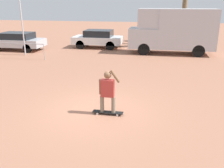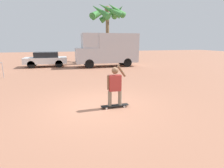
# 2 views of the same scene
# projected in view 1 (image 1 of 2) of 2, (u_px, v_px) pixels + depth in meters

# --- Properties ---
(ground_plane) EXTENTS (80.00, 80.00, 0.00)m
(ground_plane) POSITION_uv_depth(u_px,v_px,m) (95.00, 110.00, 8.96)
(ground_plane) COLOR #A36B51
(skateboard) EXTENTS (1.05, 0.22, 0.09)m
(skateboard) POSITION_uv_depth(u_px,v_px,m) (108.00, 112.00, 8.57)
(skateboard) COLOR black
(skateboard) RESTS_ON ground_plane
(person_skateboarder) EXTENTS (0.72, 0.25, 1.51)m
(person_skateboarder) POSITION_uv_depth(u_px,v_px,m) (108.00, 89.00, 8.31)
(person_skateboarder) COLOR gray
(person_skateboarder) RESTS_ON skateboard
(camper_van) EXTENTS (6.07, 2.02, 3.21)m
(camper_van) POSITION_uv_depth(u_px,v_px,m) (174.00, 30.00, 17.98)
(camper_van) COLOR black
(camper_van) RESTS_ON ground_plane
(parked_car_white) EXTENTS (4.01, 1.95, 1.45)m
(parked_car_white) POSITION_uv_depth(u_px,v_px,m) (98.00, 38.00, 20.65)
(parked_car_white) COLOR black
(parked_car_white) RESTS_ON ground_plane
(parked_car_silver) EXTENTS (4.26, 1.86, 1.39)m
(parked_car_silver) POSITION_uv_depth(u_px,v_px,m) (17.00, 41.00, 19.63)
(parked_car_silver) COLOR black
(parked_car_silver) RESTS_ON ground_plane
(flagpole) EXTENTS (1.08, 0.12, 5.74)m
(flagpole) POSITION_uv_depth(u_px,v_px,m) (21.00, 7.00, 16.95)
(flagpole) COLOR #B7B7BC
(flagpole) RESTS_ON ground_plane
(plaza_railing_segment) EXTENTS (4.79, 0.05, 1.08)m
(plaza_railing_segment) POSITION_uv_depth(u_px,v_px,m) (10.00, 45.00, 16.63)
(plaza_railing_segment) COLOR #99999E
(plaza_railing_segment) RESTS_ON ground_plane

